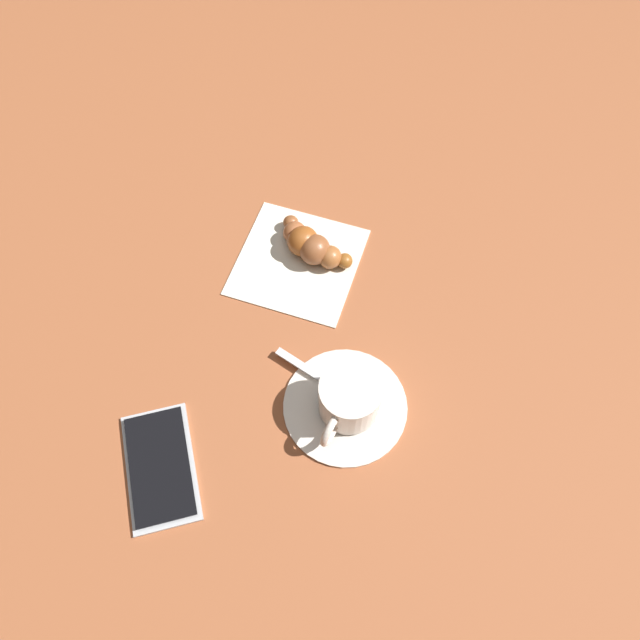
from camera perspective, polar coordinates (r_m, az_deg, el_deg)
name	(u,v)px	position (r m, az deg, el deg)	size (l,w,h in m)	color
ground_plane	(326,325)	(0.76, 0.59, -0.47)	(1.80, 1.80, 0.00)	#9B5431
saucer	(345,406)	(0.71, 2.35, -7.94)	(0.14, 0.14, 0.01)	silver
espresso_cup	(349,399)	(0.68, 2.69, -7.29)	(0.09, 0.07, 0.05)	silver
teaspoon	(343,392)	(0.71, 2.15, -6.67)	(0.08, 0.13, 0.01)	silver
sugar_packet	(362,381)	(0.72, 3.88, -5.65)	(0.06, 0.02, 0.01)	white
napkin	(298,261)	(0.80, -2.07, 5.45)	(0.16, 0.15, 0.00)	silver
croissant	(310,245)	(0.80, -0.91, 6.99)	(0.09, 0.10, 0.04)	brown
cell_phone	(160,466)	(0.71, -14.60, -13.00)	(0.15, 0.11, 0.01)	#B4B6BA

